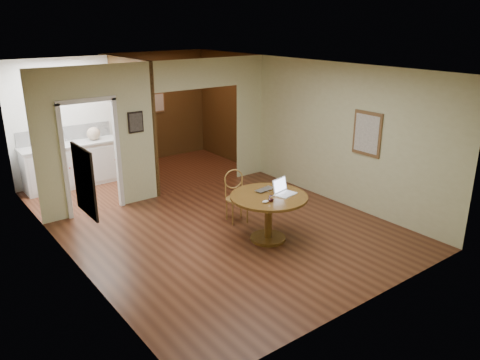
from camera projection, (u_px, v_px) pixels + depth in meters
floor at (240, 236)px, 7.82m from camera, size 5.00×5.00×0.00m
room_shell at (129, 131)px, 9.47m from camera, size 5.20×7.50×5.00m
dining_table at (269, 207)px, 7.53m from camera, size 1.24×1.24×0.78m
chair at (236, 193)px, 8.30m from camera, size 0.48×0.48×0.93m
open_laptop at (283, 190)px, 7.52m from camera, size 0.38×0.36×0.24m
closed_laptop at (267, 190)px, 7.64m from camera, size 0.38×0.28×0.03m
mouse at (265, 202)px, 7.15m from camera, size 0.12×0.08×0.04m
wine_glass at (271, 198)px, 7.20m from camera, size 0.10×0.10×0.11m
pen at (272, 199)px, 7.32m from camera, size 0.12×0.07×0.01m
kitchen_cabinet at (73, 165)px, 10.06m from camera, size 2.06×0.60×0.94m
grocery_bag at (93, 134)px, 10.16m from camera, size 0.31×0.27×0.29m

